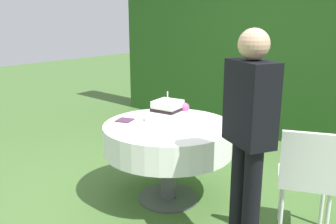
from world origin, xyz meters
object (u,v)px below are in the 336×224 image
Objects in this scene: wedding_cake at (168,112)px; standing_person at (249,132)px; cake_table at (168,138)px; napkin_stack at (125,120)px; serving_plate_left at (175,134)px; serving_plate_right at (147,114)px; serving_plate_far at (138,135)px; garden_chair at (307,174)px; serving_plate_near at (155,139)px.

standing_person reaches higher than wedding_cake.
cake_table is 8.43× the size of napkin_stack.
serving_plate_right is at bearing 153.13° from serving_plate_left.
garden_chair reaches higher than serving_plate_far.
garden_chair is at bearing 4.17° from wedding_cake.
cake_table is 0.44m from napkin_stack.
serving_plate_near reaches higher than cake_table.
cake_table is 11.50× the size of serving_plate_right.
cake_table is 1.31× the size of garden_chair.
serving_plate_right is 0.73× the size of napkin_stack.
standing_person is at bearing -8.22° from serving_plate_left.
serving_plate_near is 0.09× the size of standing_person.
garden_chair is (1.57, 0.06, -0.19)m from serving_plate_right.
garden_chair is (1.57, 0.35, -0.19)m from napkin_stack.
wedding_cake is at bearing 159.57° from standing_person.
serving_plate_left is at bearing -41.84° from wedding_cake.
wedding_cake reaches higher than cake_table.
cake_table is at bearing -49.11° from wedding_cake.
serving_plate_left is at bearing -39.27° from cake_table.
cake_table is 0.42m from serving_plate_right.
serving_plate_right is (-0.31, 0.03, -0.08)m from wedding_cake.
serving_plate_right reaches higher than cake_table.
serving_plate_far and serving_plate_left have the same top height.
serving_plate_near is 0.75m from serving_plate_right.
serving_plate_left and serving_plate_right have the same top height.
serving_plate_near is 0.19m from serving_plate_left.
cake_table is 0.25m from wedding_cake.
wedding_cake is at bearing -175.83° from garden_chair.
standing_person is at bearing -20.43° from wedding_cake.
serving_plate_far is 0.14× the size of garden_chair.
serving_plate_left is at bearing -26.87° from serving_plate_right.
standing_person is (1.33, -0.41, 0.20)m from serving_plate_right.
standing_person reaches higher than napkin_stack.
serving_plate_far reaches higher than cake_table.
cake_table is at bearing -17.22° from serving_plate_right.
serving_plate_right is at bearing 127.44° from serving_plate_far.
cake_table is 9.29× the size of serving_plate_far.
garden_chair reaches higher than serving_plate_left.
serving_plate_far is at bearing -29.72° from napkin_stack.
wedding_cake reaches higher than serving_plate_near.
cake_table is 1.05m from standing_person.
garden_chair reaches higher than serving_plate_near.
standing_person reaches higher than cake_table.
serving_plate_near and serving_plate_right have the same top height.
cake_table is at bearing -171.66° from garden_chair.
serving_plate_near and napkin_stack have the same top height.
serving_plate_near is 0.16× the size of garden_chair.
garden_chair reaches higher than napkin_stack.
serving_plate_far is at bearing -170.77° from serving_plate_near.
wedding_cake is at bearing 118.74° from serving_plate_near.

